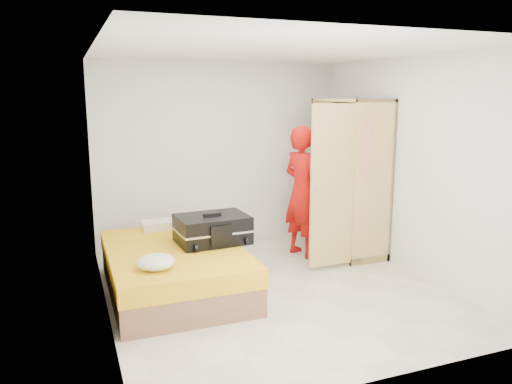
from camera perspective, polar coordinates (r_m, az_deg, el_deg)
name	(u,v)px	position (r m, az deg, el deg)	size (l,w,h in m)	color
room	(274,175)	(5.41, 2.06, 1.99)	(4.00, 4.02, 2.60)	beige
bed	(175,269)	(5.66, -9.25, -8.71)	(1.42, 2.02, 0.50)	brown
wardrobe	(348,181)	(6.87, 10.43, 1.22)	(1.17, 1.20, 2.10)	tan
person	(303,192)	(6.69, 5.34, 0.04)	(0.64, 0.42, 1.75)	red
suitcase	(212,229)	(5.68, -5.00, -4.25)	(0.84, 0.64, 0.34)	black
round_cushion	(156,262)	(4.94, -11.38, -7.84)	(0.37, 0.37, 0.14)	white
pillow	(165,224)	(6.38, -10.40, -3.65)	(0.56, 0.28, 0.10)	white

